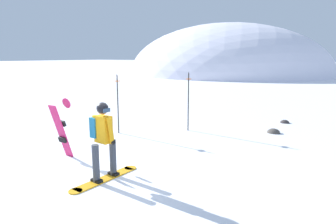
{
  "coord_description": "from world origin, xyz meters",
  "views": [
    {
      "loc": [
        4.88,
        -4.59,
        2.67
      ],
      "look_at": [
        0.17,
        2.86,
        1.0
      ],
      "focal_mm": 31.66,
      "sensor_mm": 36.0,
      "label": 1
    }
  ],
  "objects_px": {
    "snowboarder_main": "(103,139)",
    "rock_dark": "(285,123)",
    "piste_marker_far": "(188,98)",
    "piste_marker_near": "(118,100)",
    "spare_snowboard": "(62,129)",
    "rock_mid": "(274,133)"
  },
  "relations": [
    {
      "from": "snowboarder_main",
      "to": "rock_dark",
      "type": "relative_size",
      "value": 5.09
    },
    {
      "from": "piste_marker_near",
      "to": "rock_dark",
      "type": "height_order",
      "value": "piste_marker_near"
    },
    {
      "from": "snowboarder_main",
      "to": "piste_marker_near",
      "type": "xyz_separation_m",
      "value": [
        -2.38,
        3.16,
        0.27
      ]
    },
    {
      "from": "snowboarder_main",
      "to": "rock_dark",
      "type": "bearing_deg",
      "value": 74.36
    },
    {
      "from": "snowboarder_main",
      "to": "piste_marker_near",
      "type": "distance_m",
      "value": 3.97
    },
    {
      "from": "piste_marker_far",
      "to": "rock_dark",
      "type": "relative_size",
      "value": 5.92
    },
    {
      "from": "snowboarder_main",
      "to": "rock_mid",
      "type": "distance_m",
      "value": 6.55
    },
    {
      "from": "snowboarder_main",
      "to": "rock_dark",
      "type": "distance_m",
      "value": 8.33
    },
    {
      "from": "spare_snowboard",
      "to": "rock_dark",
      "type": "xyz_separation_m",
      "value": [
        4.11,
        7.55,
        -0.81
      ]
    },
    {
      "from": "rock_mid",
      "to": "piste_marker_far",
      "type": "bearing_deg",
      "value": -154.68
    },
    {
      "from": "piste_marker_near",
      "to": "rock_mid",
      "type": "relative_size",
      "value": 4.63
    },
    {
      "from": "spare_snowboard",
      "to": "piste_marker_far",
      "type": "bearing_deg",
      "value": 72.56
    },
    {
      "from": "spare_snowboard",
      "to": "piste_marker_far",
      "type": "height_order",
      "value": "piste_marker_far"
    },
    {
      "from": "piste_marker_far",
      "to": "rock_dark",
      "type": "bearing_deg",
      "value": 49.23
    },
    {
      "from": "snowboarder_main",
      "to": "piste_marker_far",
      "type": "xyz_separation_m",
      "value": [
        -0.5,
        4.8,
        0.29
      ]
    },
    {
      "from": "rock_dark",
      "to": "rock_mid",
      "type": "bearing_deg",
      "value": -90.19
    },
    {
      "from": "snowboarder_main",
      "to": "piste_marker_far",
      "type": "distance_m",
      "value": 4.84
    },
    {
      "from": "spare_snowboard",
      "to": "rock_dark",
      "type": "bearing_deg",
      "value": 61.43
    },
    {
      "from": "piste_marker_near",
      "to": "spare_snowboard",
      "type": "bearing_deg",
      "value": -79.62
    },
    {
      "from": "rock_dark",
      "to": "rock_mid",
      "type": "distance_m",
      "value": 1.88
    },
    {
      "from": "piste_marker_near",
      "to": "snowboarder_main",
      "type": "bearing_deg",
      "value": -52.99
    },
    {
      "from": "snowboarder_main",
      "to": "rock_mid",
      "type": "bearing_deg",
      "value": 69.93
    }
  ]
}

